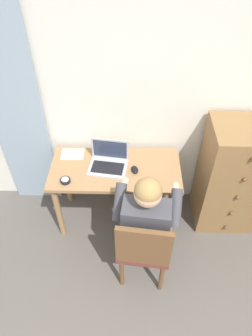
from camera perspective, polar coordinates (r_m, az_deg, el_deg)
name	(u,v)px	position (r m, az deg, el deg)	size (l,w,h in m)	color
wall_back	(149,98)	(2.77, 4.17, 12.78)	(4.80, 0.05, 2.50)	silver
curtain_panel	(18,117)	(3.00, -19.27, 8.80)	(0.49, 0.03, 2.14)	#8EA3B7
desk	(116,177)	(2.90, -1.93, -1.60)	(1.19, 0.57, 0.73)	#9E754C
dresser	(231,177)	(3.11, 18.79, -1.56)	(0.57, 0.51, 1.17)	olive
chair	(144,247)	(2.58, 3.31, -14.27)	(0.46, 0.44, 0.89)	brown
person_seated	(147,215)	(2.53, 3.82, -8.62)	(0.57, 0.61, 1.21)	#6B84AD
laptop	(109,161)	(2.81, -3.22, 1.26)	(0.37, 0.29, 0.24)	#B7BABF
computer_mouse	(135,170)	(2.78, 1.62, -0.30)	(0.06, 0.10, 0.03)	black
desk_clock	(65,180)	(2.74, -11.09, -2.26)	(0.09, 0.09, 0.03)	black
notebook_pad	(73,154)	(2.98, -9.78, 2.51)	(0.21, 0.15, 0.01)	silver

